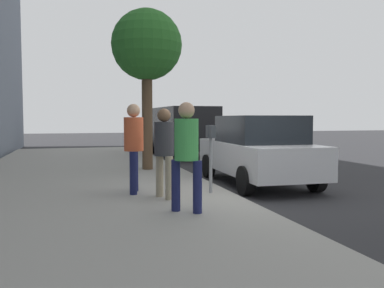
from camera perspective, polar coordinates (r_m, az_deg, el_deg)
The scene contains 9 objects.
ground_plane at distance 8.90m, azimuth 5.09°, elevation -7.44°, with size 80.00×80.00×0.00m, color #2B2B2D.
sidewalk_slab at distance 8.32m, azimuth -14.79°, elevation -7.80°, with size 28.00×6.00×0.15m, color gray.
parking_meter at distance 8.44m, azimuth 2.65°, elevation -0.05°, with size 0.36×0.12×1.41m.
pedestrian_at_meter at distance 7.90m, azimuth -3.92°, elevation -0.23°, with size 0.51×0.38×1.74m.
pedestrian_bystander at distance 6.69m, azimuth -0.78°, elevation -0.43°, with size 0.41×0.45×1.82m.
parking_officer at distance 8.52m, azimuth -8.17°, elevation 0.57°, with size 0.54×0.40×1.85m.
parked_sedan_near at distance 10.61m, azimuth 9.15°, elevation -0.80°, with size 4.45×2.06×1.77m.
parked_van_far at distance 18.29m, azimuth -1.65°, elevation 2.22°, with size 5.25×2.24×2.18m.
street_tree at distance 12.63m, azimuth -6.36°, elevation 13.35°, with size 2.12×2.12×4.83m.
Camera 1 is at (-8.15, 3.12, 1.71)m, focal length 38.07 mm.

